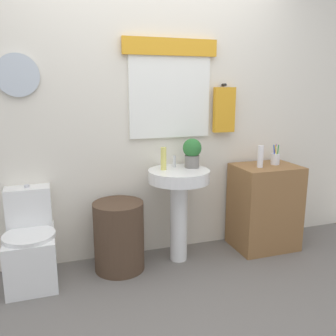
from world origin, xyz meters
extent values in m
plane|color=slate|center=(0.00, 0.00, 0.00)|extent=(8.00, 8.00, 0.00)
cube|color=silver|center=(0.00, 1.15, 1.30)|extent=(4.40, 0.10, 2.60)
cube|color=white|center=(0.19, 1.08, 1.40)|extent=(0.72, 0.03, 0.70)
cube|color=gold|center=(0.19, 1.07, 1.81)|extent=(0.82, 0.04, 0.14)
cylinder|color=silver|center=(-1.01, 1.08, 1.57)|extent=(0.32, 0.03, 0.32)
cylinder|color=black|center=(0.70, 1.07, 1.50)|extent=(0.02, 0.06, 0.02)
cube|color=gold|center=(0.70, 1.05, 1.28)|extent=(0.20, 0.05, 0.40)
cube|color=white|center=(-1.01, 0.85, 0.20)|extent=(0.36, 0.50, 0.39)
cylinder|color=white|center=(-1.01, 0.79, 0.41)|extent=(0.38, 0.38, 0.03)
cube|color=white|center=(-1.01, 1.02, 0.56)|extent=(0.34, 0.18, 0.33)
cylinder|color=silver|center=(-1.01, 1.02, 0.73)|extent=(0.04, 0.04, 0.02)
cylinder|color=#4C3828|center=(-0.33, 0.85, 0.29)|extent=(0.41, 0.41, 0.58)
cylinder|color=white|center=(0.19, 0.85, 0.35)|extent=(0.15, 0.15, 0.71)
cylinder|color=white|center=(0.19, 0.85, 0.76)|extent=(0.52, 0.52, 0.10)
cylinder|color=silver|center=(0.19, 0.97, 0.86)|extent=(0.03, 0.03, 0.10)
cube|color=olive|center=(1.05, 0.85, 0.39)|extent=(0.57, 0.44, 0.79)
cylinder|color=#DBD166|center=(0.07, 0.90, 0.90)|extent=(0.05, 0.05, 0.19)
cylinder|color=slate|center=(0.33, 0.91, 0.86)|extent=(0.13, 0.13, 0.11)
sphere|color=#2D7033|center=(0.33, 0.91, 0.98)|extent=(0.16, 0.16, 0.16)
cylinder|color=white|center=(0.95, 0.81, 0.89)|extent=(0.05, 0.05, 0.20)
cylinder|color=silver|center=(1.15, 0.87, 0.84)|extent=(0.08, 0.08, 0.10)
cylinder|color=green|center=(1.16, 0.87, 0.88)|extent=(0.02, 0.04, 0.18)
cylinder|color=purple|center=(1.15, 0.89, 0.88)|extent=(0.03, 0.01, 0.18)
cylinder|color=blue|center=(1.13, 0.86, 0.88)|extent=(0.02, 0.03, 0.18)
cylinder|color=yellow|center=(1.14, 0.85, 0.88)|extent=(0.04, 0.02, 0.18)
camera|label=1|loc=(-0.81, -1.88, 1.49)|focal=38.29mm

